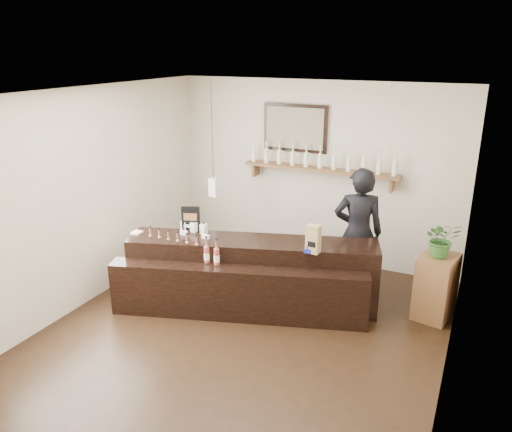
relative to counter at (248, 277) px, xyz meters
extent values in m
plane|color=black|center=(0.23, -0.58, -0.42)|extent=(5.00, 5.00, 0.00)
plane|color=beige|center=(0.23, 1.92, 0.98)|extent=(4.50, 0.00, 4.50)
plane|color=beige|center=(0.23, -3.08, 0.98)|extent=(4.50, 0.00, 4.50)
plane|color=beige|center=(-2.02, -0.58, 0.98)|extent=(0.00, 5.00, 5.00)
plane|color=beige|center=(2.48, -0.58, 0.98)|extent=(0.00, 5.00, 5.00)
plane|color=white|center=(0.23, -0.58, 2.38)|extent=(5.00, 5.00, 0.00)
cube|color=brown|center=(0.33, 1.79, 1.08)|extent=(2.40, 0.25, 0.04)
cube|color=brown|center=(-0.75, 1.82, 0.96)|extent=(0.04, 0.20, 0.20)
cube|color=brown|center=(1.41, 1.82, 0.96)|extent=(0.04, 0.20, 0.20)
cube|color=black|center=(-0.12, 1.89, 1.66)|extent=(1.02, 0.04, 0.72)
cube|color=brown|center=(-0.12, 1.86, 1.66)|extent=(0.92, 0.01, 0.62)
cube|color=white|center=(-1.07, 1.02, 0.83)|extent=(0.12, 0.12, 0.28)
cylinder|color=black|center=(-1.07, 1.02, 1.67)|extent=(0.01, 0.01, 1.41)
cylinder|color=#D5F2CA|center=(-0.77, 1.79, 1.20)|extent=(0.07, 0.07, 0.20)
cone|color=#D5F2CA|center=(-0.77, 1.79, 1.33)|extent=(0.07, 0.07, 0.05)
cylinder|color=#D5F2CA|center=(-0.77, 1.79, 1.39)|extent=(0.02, 0.02, 0.07)
cylinder|color=gold|center=(-0.77, 1.79, 1.43)|extent=(0.03, 0.03, 0.02)
cylinder|color=white|center=(-0.77, 1.79, 1.18)|extent=(0.07, 0.07, 0.09)
cylinder|color=#D5F2CA|center=(-0.55, 1.79, 1.20)|extent=(0.07, 0.07, 0.20)
cone|color=#D5F2CA|center=(-0.55, 1.79, 1.33)|extent=(0.07, 0.07, 0.05)
cylinder|color=#D5F2CA|center=(-0.55, 1.79, 1.39)|extent=(0.02, 0.02, 0.07)
cylinder|color=gold|center=(-0.55, 1.79, 1.43)|extent=(0.03, 0.03, 0.02)
cylinder|color=white|center=(-0.55, 1.79, 1.18)|extent=(0.07, 0.07, 0.09)
cylinder|color=#D5F2CA|center=(-0.33, 1.79, 1.20)|extent=(0.07, 0.07, 0.20)
cone|color=#D5F2CA|center=(-0.33, 1.79, 1.33)|extent=(0.07, 0.07, 0.05)
cylinder|color=#D5F2CA|center=(-0.33, 1.79, 1.39)|extent=(0.02, 0.02, 0.07)
cylinder|color=gold|center=(-0.33, 1.79, 1.43)|extent=(0.03, 0.03, 0.02)
cylinder|color=white|center=(-0.33, 1.79, 1.18)|extent=(0.07, 0.07, 0.09)
cylinder|color=#D5F2CA|center=(-0.11, 1.79, 1.20)|extent=(0.07, 0.07, 0.20)
cone|color=#D5F2CA|center=(-0.11, 1.79, 1.33)|extent=(0.07, 0.07, 0.05)
cylinder|color=#D5F2CA|center=(-0.11, 1.79, 1.39)|extent=(0.02, 0.02, 0.07)
cylinder|color=gold|center=(-0.11, 1.79, 1.43)|extent=(0.03, 0.03, 0.02)
cylinder|color=white|center=(-0.11, 1.79, 1.18)|extent=(0.07, 0.07, 0.09)
cylinder|color=#D5F2CA|center=(0.11, 1.79, 1.20)|extent=(0.07, 0.07, 0.20)
cone|color=#D5F2CA|center=(0.11, 1.79, 1.33)|extent=(0.07, 0.07, 0.05)
cylinder|color=#D5F2CA|center=(0.11, 1.79, 1.39)|extent=(0.02, 0.02, 0.07)
cylinder|color=gold|center=(0.11, 1.79, 1.43)|extent=(0.03, 0.03, 0.02)
cylinder|color=white|center=(0.11, 1.79, 1.18)|extent=(0.07, 0.07, 0.09)
cylinder|color=#D5F2CA|center=(0.33, 1.79, 1.20)|extent=(0.07, 0.07, 0.20)
cone|color=#D5F2CA|center=(0.33, 1.79, 1.33)|extent=(0.07, 0.07, 0.05)
cylinder|color=#D5F2CA|center=(0.33, 1.79, 1.39)|extent=(0.02, 0.02, 0.07)
cylinder|color=gold|center=(0.33, 1.79, 1.43)|extent=(0.03, 0.03, 0.02)
cylinder|color=white|center=(0.33, 1.79, 1.18)|extent=(0.07, 0.07, 0.09)
cylinder|color=#D5F2CA|center=(0.55, 1.79, 1.20)|extent=(0.07, 0.07, 0.20)
cone|color=#D5F2CA|center=(0.55, 1.79, 1.33)|extent=(0.07, 0.07, 0.05)
cylinder|color=#D5F2CA|center=(0.55, 1.79, 1.39)|extent=(0.02, 0.02, 0.07)
cylinder|color=gold|center=(0.55, 1.79, 1.43)|extent=(0.03, 0.03, 0.02)
cylinder|color=white|center=(0.55, 1.79, 1.18)|extent=(0.07, 0.07, 0.09)
cylinder|color=#D5F2CA|center=(0.77, 1.79, 1.20)|extent=(0.07, 0.07, 0.20)
cone|color=#D5F2CA|center=(0.77, 1.79, 1.33)|extent=(0.07, 0.07, 0.05)
cylinder|color=#D5F2CA|center=(0.77, 1.79, 1.39)|extent=(0.02, 0.02, 0.07)
cylinder|color=gold|center=(0.77, 1.79, 1.43)|extent=(0.03, 0.03, 0.02)
cylinder|color=white|center=(0.77, 1.79, 1.18)|extent=(0.07, 0.07, 0.09)
cylinder|color=#D5F2CA|center=(0.99, 1.79, 1.20)|extent=(0.07, 0.07, 0.20)
cone|color=#D5F2CA|center=(0.99, 1.79, 1.33)|extent=(0.07, 0.07, 0.05)
cylinder|color=#D5F2CA|center=(0.99, 1.79, 1.39)|extent=(0.02, 0.02, 0.07)
cylinder|color=gold|center=(0.99, 1.79, 1.43)|extent=(0.03, 0.03, 0.02)
cylinder|color=white|center=(0.99, 1.79, 1.18)|extent=(0.07, 0.07, 0.09)
cylinder|color=#D5F2CA|center=(1.21, 1.79, 1.20)|extent=(0.07, 0.07, 0.20)
cone|color=#D5F2CA|center=(1.21, 1.79, 1.33)|extent=(0.07, 0.07, 0.05)
cylinder|color=#D5F2CA|center=(1.21, 1.79, 1.39)|extent=(0.02, 0.02, 0.07)
cylinder|color=gold|center=(1.21, 1.79, 1.43)|extent=(0.03, 0.03, 0.02)
cylinder|color=white|center=(1.21, 1.79, 1.18)|extent=(0.07, 0.07, 0.09)
cylinder|color=#D5F2CA|center=(1.43, 1.79, 1.20)|extent=(0.07, 0.07, 0.20)
cone|color=#D5F2CA|center=(1.43, 1.79, 1.33)|extent=(0.07, 0.07, 0.05)
cylinder|color=#D5F2CA|center=(1.43, 1.79, 1.39)|extent=(0.02, 0.02, 0.07)
cylinder|color=gold|center=(1.43, 1.79, 1.43)|extent=(0.03, 0.03, 0.02)
cylinder|color=white|center=(1.43, 1.79, 1.18)|extent=(0.07, 0.07, 0.09)
cube|color=black|center=(0.01, 0.12, 0.03)|extent=(3.24, 1.51, 0.90)
cube|color=black|center=(0.01, -0.31, -0.08)|extent=(3.16, 1.24, 0.68)
cube|color=white|center=(-0.89, -0.09, 0.50)|extent=(0.10, 0.04, 0.05)
cube|color=white|center=(-0.56, -0.09, 0.50)|extent=(0.10, 0.04, 0.05)
cube|color=beige|center=(-1.49, -0.31, 0.32)|extent=(0.12, 0.12, 0.12)
cube|color=beige|center=(-1.49, -0.31, 0.44)|extent=(0.12, 0.12, 0.12)
cube|color=#D5F2CA|center=(-0.99, 0.07, 0.54)|extent=(0.08, 0.08, 0.13)
cube|color=beige|center=(-0.99, 0.03, 0.54)|extent=(0.07, 0.00, 0.06)
cylinder|color=black|center=(-0.99, 0.07, 0.61)|extent=(0.02, 0.02, 0.03)
cube|color=#D5F2CA|center=(-0.83, 0.07, 0.54)|extent=(0.08, 0.08, 0.13)
cube|color=beige|center=(-0.83, 0.03, 0.54)|extent=(0.07, 0.00, 0.06)
cylinder|color=black|center=(-0.83, 0.07, 0.61)|extent=(0.02, 0.02, 0.03)
cube|color=#D5F2CA|center=(-0.68, 0.07, 0.54)|extent=(0.08, 0.08, 0.13)
cube|color=beige|center=(-0.68, 0.03, 0.54)|extent=(0.07, 0.00, 0.06)
cylinder|color=black|center=(-0.68, 0.07, 0.61)|extent=(0.02, 0.02, 0.03)
cylinder|color=brown|center=(-1.27, -0.31, 0.36)|extent=(0.07, 0.07, 0.20)
cone|color=brown|center=(-1.27, -0.31, 0.49)|extent=(0.07, 0.07, 0.05)
cylinder|color=brown|center=(-1.27, -0.31, 0.55)|extent=(0.02, 0.02, 0.07)
cylinder|color=black|center=(-1.27, -0.31, 0.59)|extent=(0.03, 0.03, 0.02)
cylinder|color=white|center=(-1.27, -0.31, 0.34)|extent=(0.07, 0.07, 0.09)
cylinder|color=brown|center=(-1.13, -0.31, 0.36)|extent=(0.07, 0.07, 0.20)
cone|color=brown|center=(-1.13, -0.31, 0.49)|extent=(0.07, 0.07, 0.05)
cylinder|color=brown|center=(-1.13, -0.31, 0.55)|extent=(0.02, 0.02, 0.07)
cylinder|color=black|center=(-1.13, -0.31, 0.59)|extent=(0.03, 0.03, 0.02)
cylinder|color=white|center=(-1.13, -0.31, 0.34)|extent=(0.07, 0.07, 0.09)
cylinder|color=brown|center=(-0.99, -0.31, 0.36)|extent=(0.07, 0.07, 0.20)
cone|color=brown|center=(-0.99, -0.31, 0.49)|extent=(0.07, 0.07, 0.05)
cylinder|color=brown|center=(-0.99, -0.31, 0.55)|extent=(0.02, 0.02, 0.07)
cylinder|color=black|center=(-0.99, -0.31, 0.59)|extent=(0.03, 0.03, 0.02)
cylinder|color=white|center=(-0.99, -0.31, 0.34)|extent=(0.07, 0.07, 0.09)
cylinder|color=brown|center=(-0.84, -0.31, 0.36)|extent=(0.07, 0.07, 0.20)
cone|color=brown|center=(-0.84, -0.31, 0.49)|extent=(0.07, 0.07, 0.05)
cylinder|color=brown|center=(-0.84, -0.31, 0.55)|extent=(0.02, 0.02, 0.07)
cylinder|color=black|center=(-0.84, -0.31, 0.59)|extent=(0.03, 0.03, 0.02)
cylinder|color=white|center=(-0.84, -0.31, 0.34)|extent=(0.07, 0.07, 0.09)
cylinder|color=brown|center=(-0.70, -0.31, 0.36)|extent=(0.07, 0.07, 0.20)
cone|color=brown|center=(-0.70, -0.31, 0.49)|extent=(0.07, 0.07, 0.05)
cylinder|color=brown|center=(-0.70, -0.31, 0.55)|extent=(0.02, 0.02, 0.07)
cylinder|color=black|center=(-0.70, -0.31, 0.59)|extent=(0.03, 0.03, 0.02)
cylinder|color=white|center=(-0.70, -0.31, 0.34)|extent=(0.07, 0.07, 0.09)
cylinder|color=brown|center=(-0.56, -0.31, 0.36)|extent=(0.07, 0.07, 0.20)
cone|color=brown|center=(-0.56, -0.31, 0.49)|extent=(0.07, 0.07, 0.05)
cylinder|color=brown|center=(-0.56, -0.31, 0.55)|extent=(0.02, 0.02, 0.07)
cylinder|color=black|center=(-0.56, -0.31, 0.59)|extent=(0.03, 0.03, 0.02)
cylinder|color=white|center=(-0.56, -0.31, 0.34)|extent=(0.07, 0.07, 0.09)
cylinder|color=brown|center=(-0.42, -0.31, 0.36)|extent=(0.07, 0.07, 0.20)
cone|color=brown|center=(-0.42, -0.31, 0.49)|extent=(0.07, 0.07, 0.05)
cylinder|color=brown|center=(-0.42, -0.31, 0.55)|extent=(0.02, 0.02, 0.07)
cylinder|color=black|center=(-0.42, -0.31, 0.59)|extent=(0.03, 0.03, 0.02)
cylinder|color=white|center=(-0.42, -0.31, 0.34)|extent=(0.07, 0.07, 0.09)
cylinder|color=brown|center=(-0.28, -0.31, 0.36)|extent=(0.07, 0.07, 0.20)
cone|color=brown|center=(-0.28, -0.31, 0.49)|extent=(0.07, 0.07, 0.05)
cylinder|color=brown|center=(-0.28, -0.31, 0.55)|extent=(0.02, 0.02, 0.07)
cylinder|color=black|center=(-0.28, -0.31, 0.59)|extent=(0.03, 0.03, 0.02)
cylinder|color=white|center=(-0.28, -0.31, 0.34)|extent=(0.07, 0.07, 0.09)
cube|color=black|center=(-0.88, 0.07, 0.65)|extent=(0.24, 0.11, 0.35)
cube|color=brown|center=(-0.88, 0.06, 0.68)|extent=(0.17, 0.07, 0.10)
cube|color=white|center=(-0.88, 0.06, 0.55)|extent=(0.17, 0.07, 0.04)
cube|color=#A4804F|center=(0.84, 0.08, 0.65)|extent=(0.17, 0.13, 0.35)
cube|color=black|center=(0.84, 0.01, 0.60)|extent=(0.10, 0.01, 0.07)
cube|color=#16269D|center=(0.81, 0.03, 0.50)|extent=(0.12, 0.06, 0.05)
cylinder|color=#16269D|center=(0.81, 0.03, 0.55)|extent=(0.07, 0.03, 0.06)
cube|color=brown|center=(2.23, 0.81, -0.02)|extent=(0.51, 0.63, 0.82)
imported|color=#2E5E25|center=(2.23, 0.81, 0.62)|extent=(0.51, 0.47, 0.46)
imported|color=black|center=(1.17, 0.97, 0.59)|extent=(0.86, 0.70, 2.03)
camera|label=1|loc=(2.60, -5.24, 2.85)|focal=35.00mm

